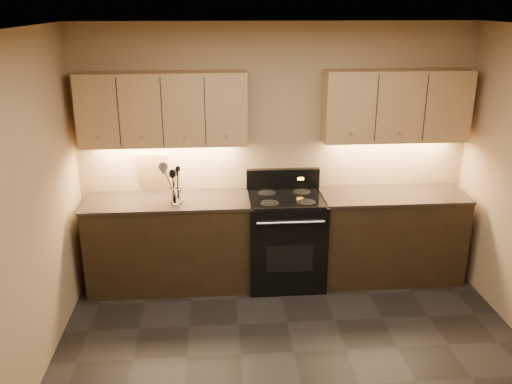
# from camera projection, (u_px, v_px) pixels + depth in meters

# --- Properties ---
(ceiling) EXTENTS (4.00, 4.00, 0.00)m
(ceiling) POSITION_uv_depth(u_px,v_px,m) (314.00, 31.00, 3.25)
(ceiling) COLOR silver
(ceiling) RESTS_ON wall_back
(wall_back) EXTENTS (4.00, 0.04, 2.60)m
(wall_back) POSITION_uv_depth(u_px,v_px,m) (275.00, 153.00, 5.56)
(wall_back) COLOR #9E7D5D
(wall_back) RESTS_ON ground
(wall_left) EXTENTS (0.04, 4.00, 2.60)m
(wall_left) POSITION_uv_depth(u_px,v_px,m) (5.00, 240.00, 3.54)
(wall_left) COLOR #9E7D5D
(wall_left) RESTS_ON ground
(counter_left) EXTENTS (1.62, 0.62, 0.93)m
(counter_left) POSITION_uv_depth(u_px,v_px,m) (169.00, 243.00, 5.48)
(counter_left) COLOR black
(counter_left) RESTS_ON ground
(counter_right) EXTENTS (1.46, 0.62, 0.93)m
(counter_right) POSITION_uv_depth(u_px,v_px,m) (390.00, 236.00, 5.64)
(counter_right) COLOR black
(counter_right) RESTS_ON ground
(stove) EXTENTS (0.76, 0.68, 1.14)m
(stove) POSITION_uv_depth(u_px,v_px,m) (285.00, 239.00, 5.54)
(stove) COLOR black
(stove) RESTS_ON ground
(upper_cab_left) EXTENTS (1.60, 0.30, 0.70)m
(upper_cab_left) POSITION_uv_depth(u_px,v_px,m) (163.00, 109.00, 5.18)
(upper_cab_left) COLOR tan
(upper_cab_left) RESTS_ON wall_back
(upper_cab_right) EXTENTS (1.44, 0.30, 0.70)m
(upper_cab_right) POSITION_uv_depth(u_px,v_px,m) (396.00, 106.00, 5.34)
(upper_cab_right) COLOR tan
(upper_cab_right) RESTS_ON wall_back
(outlet_plate) EXTENTS (0.08, 0.01, 0.12)m
(outlet_plate) POSITION_uv_depth(u_px,v_px,m) (148.00, 173.00, 5.52)
(outlet_plate) COLOR #B2B5BA
(outlet_plate) RESTS_ON wall_back
(utensil_crock) EXTENTS (0.15, 0.15, 0.14)m
(utensil_crock) POSITION_uv_depth(u_px,v_px,m) (176.00, 197.00, 5.22)
(utensil_crock) COLOR white
(utensil_crock) RESTS_ON counter_left
(cutting_board) EXTENTS (0.35, 0.16, 0.42)m
(cutting_board) POSITION_uv_depth(u_px,v_px,m) (153.00, 172.00, 5.48)
(cutting_board) COLOR tan
(cutting_board) RESTS_ON counter_left
(wooden_spoon) EXTENTS (0.10, 0.12, 0.33)m
(wooden_spoon) POSITION_uv_depth(u_px,v_px,m) (172.00, 186.00, 5.17)
(wooden_spoon) COLOR tan
(wooden_spoon) RESTS_ON utensil_crock
(black_spoon) EXTENTS (0.08, 0.09, 0.32)m
(black_spoon) POSITION_uv_depth(u_px,v_px,m) (175.00, 185.00, 5.21)
(black_spoon) COLOR black
(black_spoon) RESTS_ON utensil_crock
(black_turner) EXTENTS (0.12, 0.14, 0.37)m
(black_turner) POSITION_uv_depth(u_px,v_px,m) (177.00, 184.00, 5.17)
(black_turner) COLOR black
(black_turner) RESTS_ON utensil_crock
(steel_spatula) EXTENTS (0.23, 0.11, 0.38)m
(steel_spatula) POSITION_uv_depth(u_px,v_px,m) (177.00, 183.00, 5.20)
(steel_spatula) COLOR silver
(steel_spatula) RESTS_ON utensil_crock
(steel_skimmer) EXTENTS (0.24, 0.16, 0.40)m
(steel_skimmer) POSITION_uv_depth(u_px,v_px,m) (178.00, 183.00, 5.15)
(steel_skimmer) COLOR silver
(steel_skimmer) RESTS_ON utensil_crock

